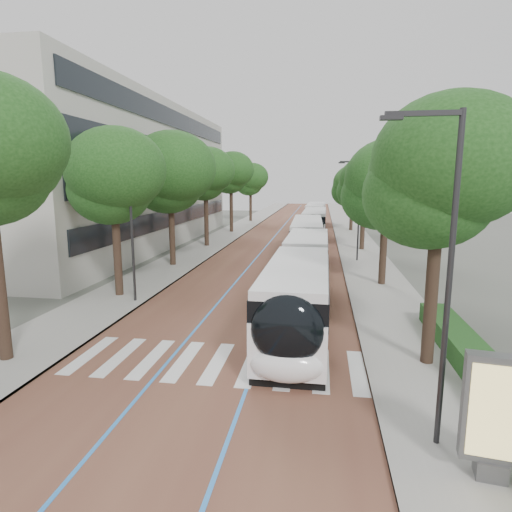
% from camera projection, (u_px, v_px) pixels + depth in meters
% --- Properties ---
extents(ground, '(160.00, 160.00, 0.00)m').
position_uv_depth(ground, '(205.00, 375.00, 14.62)').
color(ground, '#51544C').
rests_on(ground, ground).
extents(road, '(11.00, 140.00, 0.02)m').
position_uv_depth(road, '(290.00, 233.00, 53.55)').
color(road, brown).
rests_on(road, ground).
extents(sidewalk_left, '(4.00, 140.00, 0.12)m').
position_uv_depth(sidewalk_left, '(232.00, 232.00, 54.66)').
color(sidewalk_left, gray).
rests_on(sidewalk_left, ground).
extents(sidewalk_right, '(4.00, 140.00, 0.12)m').
position_uv_depth(sidewalk_right, '(351.00, 234.00, 52.43)').
color(sidewalk_right, gray).
rests_on(sidewalk_right, ground).
extents(kerb_left, '(0.20, 140.00, 0.14)m').
position_uv_depth(kerb_left, '(246.00, 232.00, 54.38)').
color(kerb_left, gray).
rests_on(kerb_left, ground).
extents(kerb_right, '(0.20, 140.00, 0.14)m').
position_uv_depth(kerb_right, '(335.00, 234.00, 52.71)').
color(kerb_right, gray).
rests_on(kerb_right, ground).
extents(zebra_crossing, '(10.55, 3.60, 0.01)m').
position_uv_depth(zebra_crossing, '(217.00, 362.00, 15.56)').
color(zebra_crossing, silver).
rests_on(zebra_crossing, ground).
extents(lane_line_left, '(0.12, 126.00, 0.01)m').
position_uv_depth(lane_line_left, '(277.00, 233.00, 53.79)').
color(lane_line_left, '#2A7BD5').
rests_on(lane_line_left, road).
extents(lane_line_right, '(0.12, 126.00, 0.01)m').
position_uv_depth(lane_line_right, '(303.00, 234.00, 53.31)').
color(lane_line_right, '#2A7BD5').
rests_on(lane_line_right, road).
extents(office_building, '(18.11, 40.00, 14.00)m').
position_uv_depth(office_building, '(92.00, 176.00, 43.55)').
color(office_building, '#9A998E').
rests_on(office_building, ground).
extents(hedge, '(1.20, 14.00, 0.80)m').
position_uv_depth(hedge, '(490.00, 379.00, 13.18)').
color(hedge, '#193B14').
rests_on(hedge, sidewalk_right).
extents(streetlight_near, '(1.82, 0.20, 8.00)m').
position_uv_depth(streetlight_near, '(443.00, 257.00, 9.88)').
color(streetlight_near, '#29292B').
rests_on(streetlight_near, sidewalk_right).
extents(streetlight_far, '(1.82, 0.20, 8.00)m').
position_uv_depth(streetlight_far, '(357.00, 202.00, 34.21)').
color(streetlight_far, '#29292B').
rests_on(streetlight_far, sidewalk_right).
extents(lamp_post_left, '(0.14, 0.14, 8.00)m').
position_uv_depth(lamp_post_left, '(132.00, 227.00, 22.60)').
color(lamp_post_left, '#29292B').
rests_on(lamp_post_left, sidewalk_left).
extents(trees_left, '(6.43, 60.18, 9.61)m').
position_uv_depth(trees_left, '(194.00, 177.00, 37.90)').
color(trees_left, black).
rests_on(trees_left, ground).
extents(trees_right, '(5.74, 47.41, 8.81)m').
position_uv_depth(trees_right, '(371.00, 187.00, 34.44)').
color(trees_right, black).
rests_on(trees_right, ground).
extents(lead_bus, '(2.72, 18.42, 3.20)m').
position_uv_depth(lead_bus, '(302.00, 280.00, 21.42)').
color(lead_bus, black).
rests_on(lead_bus, ground).
extents(bus_queued_0, '(2.79, 12.45, 3.20)m').
position_uv_depth(bus_queued_0, '(307.00, 239.00, 36.68)').
color(bus_queued_0, white).
rests_on(bus_queued_0, ground).
extents(bus_queued_1, '(2.69, 12.43, 3.20)m').
position_uv_depth(bus_queued_1, '(314.00, 224.00, 49.28)').
color(bus_queued_1, white).
rests_on(bus_queued_1, ground).
extents(bus_queued_2, '(2.82, 12.46, 3.20)m').
position_uv_depth(bus_queued_2, '(316.00, 215.00, 62.15)').
color(bus_queued_2, white).
rests_on(bus_queued_2, ground).
extents(ad_panel, '(1.40, 0.61, 2.84)m').
position_uv_depth(ad_panel, '(496.00, 415.00, 9.16)').
color(ad_panel, '#59595B').
rests_on(ad_panel, sidewalk_right).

